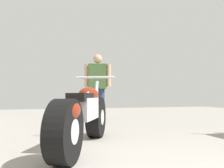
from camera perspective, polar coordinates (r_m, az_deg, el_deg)
The scene contains 3 objects.
ground_plane at distance 4.00m, azimuth 1.11°, elevation -12.68°, with size 15.89×15.89×0.00m, color gray.
motorcycle_maroon_cruiser at distance 2.91m, azimuth -7.33°, elevation -8.09°, with size 1.06×2.01×0.98m.
mechanic_in_blue at distance 5.92m, azimuth -3.71°, elevation 0.20°, with size 0.71×0.37×1.77m.
Camera 1 is at (-1.12, -0.50, 0.67)m, focal length 35.76 mm.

